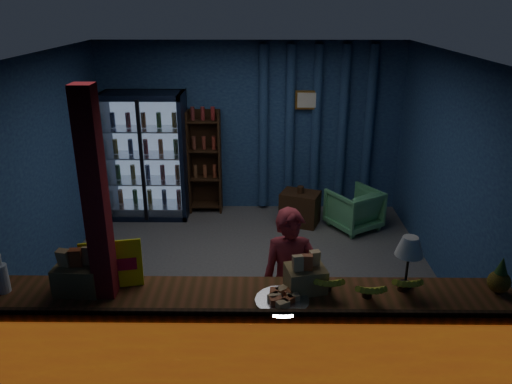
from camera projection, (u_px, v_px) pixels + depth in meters
ground at (247, 276)px, 6.06m from camera, size 4.60×4.60×0.00m
room_walls at (246, 151)px, 5.49m from camera, size 4.60×4.60×4.60m
counter at (240, 345)px, 4.10m from camera, size 4.40×0.57×0.99m
support_post at (102, 255)px, 3.83m from camera, size 0.16×0.16×2.60m
beverage_cooler at (148, 156)px, 7.53m from camera, size 1.20×0.62×1.90m
bottle_shelf at (205, 162)px, 7.70m from camera, size 0.50×0.28×1.60m
curtain_folds at (316, 129)px, 7.58m from camera, size 1.74×0.14×2.50m
framed_picture at (307, 100)px, 7.38m from camera, size 0.36×0.04×0.28m
shopkeeper at (290, 282)px, 4.56m from camera, size 0.53×0.36×1.43m
green_chair at (354, 209)px, 7.23m from camera, size 0.89×0.90×0.60m
side_table at (300, 208)px, 7.39m from camera, size 0.64×0.56×0.59m
yellow_sign at (111, 265)px, 4.00m from camera, size 0.49×0.19×0.39m
snack_box_left at (80, 275)px, 3.96m from camera, size 0.37×0.32×0.37m
snack_box_centre at (305, 277)px, 3.98m from camera, size 0.35×0.31×0.32m
pastry_tray at (282, 300)px, 3.83m from camera, size 0.42×0.42×0.07m
banana_bunches at (367, 285)px, 3.90m from camera, size 0.87×0.32×0.19m
table_lamp at (410, 248)px, 3.93m from camera, size 0.23×0.23×0.45m
pineapple at (500, 279)px, 3.92m from camera, size 0.18×0.18×0.31m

